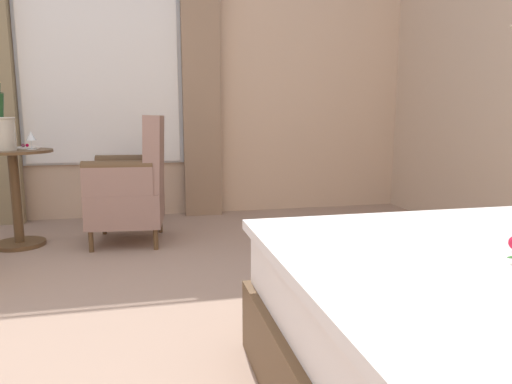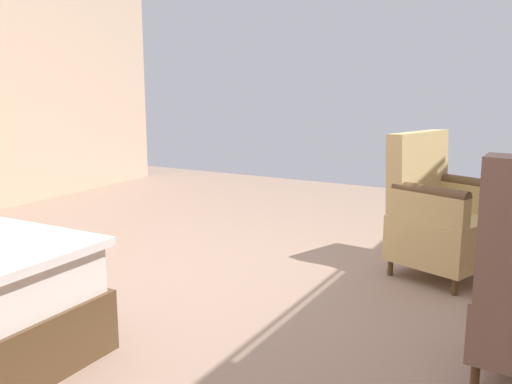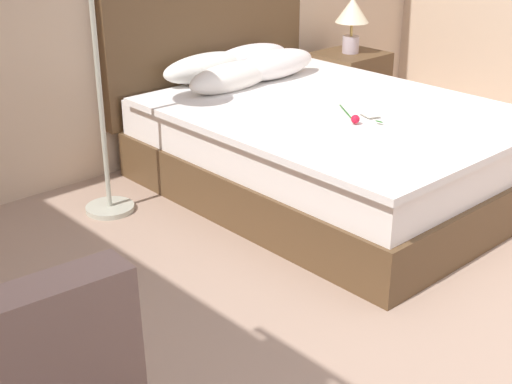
# 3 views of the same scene
# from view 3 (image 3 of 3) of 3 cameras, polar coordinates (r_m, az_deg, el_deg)

# --- Properties ---
(bed) EXTENTS (1.67, 2.25, 1.15)m
(bed) POSITION_cam_3_polar(r_m,az_deg,el_deg) (4.36, 4.92, 4.23)
(bed) COLOR brown
(bed) RESTS_ON ground
(nightstand) EXTENTS (0.52, 0.44, 0.58)m
(nightstand) POSITION_cam_3_polar(r_m,az_deg,el_deg) (5.55, 7.38, 8.07)
(nightstand) COLOR brown
(nightstand) RESTS_ON ground
(bedside_lamp) EXTENTS (0.25, 0.25, 0.40)m
(bedside_lamp) POSITION_cam_3_polar(r_m,az_deg,el_deg) (5.42, 7.70, 13.84)
(bedside_lamp) COLOR #BDABB2
(bedside_lamp) RESTS_ON nightstand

